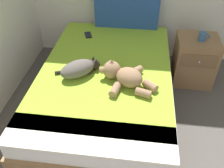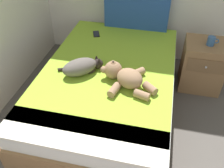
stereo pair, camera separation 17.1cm
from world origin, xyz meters
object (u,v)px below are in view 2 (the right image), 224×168
Objects in this scene: teddy_bear at (125,77)px; cell_phone at (96,34)px; nightstand at (202,65)px; cat at (82,67)px; mug at (211,41)px; patterned_cushion at (137,11)px; bed at (109,87)px.

cell_phone is at bearing 120.89° from teddy_bear.
cat is at bearing -150.00° from nightstand.
nightstand is 4.71× the size of mug.
bed is at bearing -97.46° from patterned_cushion.
patterned_cushion is 1.38× the size of nightstand.
patterned_cushion is at bearing 33.51° from cell_phone.
patterned_cushion is 1.43× the size of teddy_bear.
mug is at bearing 42.81° from teddy_bear.
mug is (1.21, 0.66, 0.07)m from cat.
nightstand is at bearing -4.24° from cell_phone.
patterned_cushion reaches higher than teddy_bear.
cell_phone is (-0.43, -0.29, -0.21)m from patterned_cushion.
bed is 3.58× the size of nightstand.
bed is at bearing 29.63° from cat.
cell_phone is at bearing 95.87° from cat.
teddy_bear is 0.97× the size of nightstand.
teddy_bear reaches higher than nightstand.
bed is 1.17m from mug.
mug reaches higher than bed.
patterned_cushion is 0.95m from mug.
bed is at bearing 134.82° from teddy_bear.
mug is at bearing 28.30° from bed.
nightstand is at bearing 120.41° from mug.
bed is at bearing -151.70° from mug.
nightstand is (1.19, 0.69, -0.26)m from cat.
cell_phone is 1.29m from nightstand.
cell_phone is 1.36× the size of mug.
patterned_cushion reaches higher than cat.
teddy_bear is at bearing -45.18° from bed.
patterned_cushion is (0.12, 0.94, 0.45)m from bed.
nightstand is (0.84, -0.38, -0.40)m from patterned_cushion.
teddy_bear is (0.43, -0.07, 0.01)m from cat.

